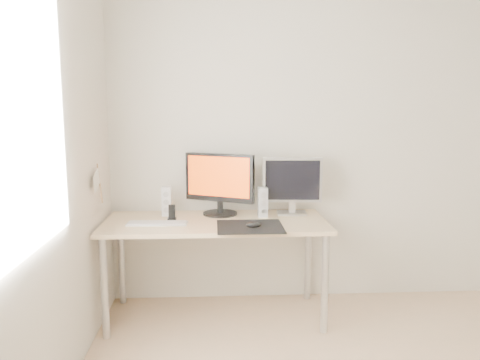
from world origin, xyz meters
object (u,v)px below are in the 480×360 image
keyboard (157,223)px  speaker_left (167,201)px  phone_dock (172,215)px  speaker_right (263,202)px  second_monitor (292,183)px  desk (216,231)px  main_monitor (219,182)px  mouse (253,225)px

keyboard → speaker_left: bearing=81.6°
phone_dock → speaker_left: bearing=109.9°
speaker_right → phone_dock: speaker_right is taller
second_monitor → desk: bearing=-162.9°
desk → speaker_left: bearing=152.9°
speaker_right → phone_dock: 0.68m
speaker_right → second_monitor: bearing=16.8°
main_monitor → phone_dock: main_monitor is taller
second_monitor → keyboard: second_monitor is taller
main_monitor → second_monitor: bearing=-0.6°
mouse → speaker_left: size_ratio=0.46×
main_monitor → second_monitor: size_ratio=1.14×
desk → speaker_right: (0.35, 0.11, 0.19)m
mouse → phone_dock: (-0.57, 0.27, 0.01)m
desk → main_monitor: size_ratio=3.11×
mouse → desk: mouse is taller
second_monitor → phone_dock: second_monitor is taller
second_monitor → speaker_left: size_ratio=2.07×
main_monitor → speaker_right: (0.32, -0.08, -0.14)m
speaker_left → speaker_right: bearing=-6.1°
mouse → phone_dock: size_ratio=0.91×
speaker_left → phone_dock: speaker_left is taller
speaker_left → keyboard: (-0.04, -0.27, -0.10)m
main_monitor → speaker_right: main_monitor is taller
speaker_right → keyboard: 0.79m
second_monitor → phone_dock: 0.93m
second_monitor → speaker_left: bearing=179.6°
desk → speaker_left: speaker_left is taller
desk → second_monitor: 0.69m
keyboard → phone_dock: 0.16m
keyboard → desk: bearing=11.6°
mouse → keyboard: size_ratio=0.24×
second_monitor → speaker_left: (-0.95, 0.01, -0.13)m
speaker_left → keyboard: 0.29m
mouse → keyboard: (-0.66, 0.14, -0.01)m
speaker_left → phone_dock: size_ratio=1.98×
speaker_left → speaker_right: (0.72, -0.08, 0.00)m
keyboard → speaker_right: bearing=14.4°
speaker_right → keyboard: speaker_right is taller
desk → keyboard: bearing=-168.4°
second_monitor → phone_dock: size_ratio=4.09×
speaker_left → phone_dock: (0.05, -0.14, -0.08)m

